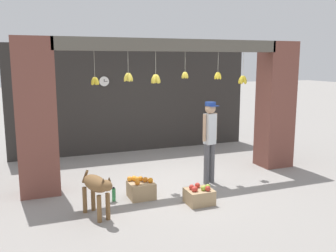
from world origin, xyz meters
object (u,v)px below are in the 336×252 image
at_px(fruit_crate_oranges, 141,189).
at_px(water_bottle, 114,195).
at_px(wall_clock, 104,81).
at_px(dog, 97,187).
at_px(shopkeeper, 210,136).
at_px(fruit_crate_apples, 199,195).

distance_m(fruit_crate_oranges, water_bottle, 0.50).
height_order(fruit_crate_oranges, wall_clock, wall_clock).
bearing_deg(water_bottle, fruit_crate_oranges, -1.59).
relative_size(dog, fruit_crate_oranges, 2.02).
xyz_separation_m(fruit_crate_oranges, wall_clock, (0.09, 3.42, 1.74)).
xyz_separation_m(shopkeeper, fruit_crate_apples, (-0.67, -0.92, -0.82)).
xyz_separation_m(water_bottle, wall_clock, (0.59, 3.41, 1.79)).
xyz_separation_m(fruit_crate_oranges, water_bottle, (-0.49, 0.01, -0.05)).
relative_size(dog, wall_clock, 3.35).
height_order(shopkeeper, wall_clock, wall_clock).
relative_size(fruit_crate_apples, wall_clock, 1.70).
height_order(fruit_crate_apples, water_bottle, fruit_crate_apples).
xyz_separation_m(shopkeeper, fruit_crate_oranges, (-1.52, -0.28, -0.80)).
bearing_deg(fruit_crate_apples, dog, 177.17).
bearing_deg(shopkeeper, fruit_crate_oranges, -2.09).
xyz_separation_m(dog, water_bottle, (0.39, 0.57, -0.38)).
height_order(shopkeeper, water_bottle, shopkeeper).
distance_m(dog, fruit_crate_oranges, 1.10).
bearing_deg(fruit_crate_apples, fruit_crate_oranges, 143.12).
xyz_separation_m(dog, wall_clock, (0.98, 3.97, 1.41)).
xyz_separation_m(fruit_crate_apples, wall_clock, (-0.76, 4.06, 1.76)).
relative_size(dog, fruit_crate_apples, 1.98).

